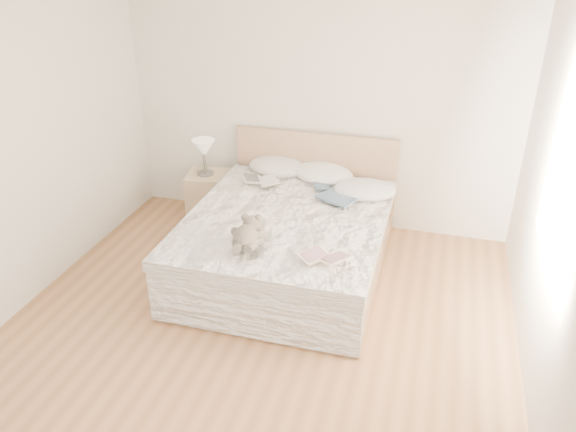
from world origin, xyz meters
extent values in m
cube|color=brown|center=(0.00, 0.00, 0.00)|extent=(4.00, 4.50, 0.00)
cube|color=silver|center=(0.00, 2.25, 1.35)|extent=(4.00, 0.02, 2.70)
cube|color=silver|center=(2.00, 0.00, 1.35)|extent=(0.02, 4.50, 2.70)
cube|color=white|center=(1.99, 0.30, 1.45)|extent=(0.02, 1.30, 1.10)
cube|color=#A27F62|center=(0.00, 1.15, 0.10)|extent=(1.68, 2.08, 0.20)
cube|color=white|center=(0.00, 1.15, 0.35)|extent=(1.60, 2.00, 0.30)
cube|color=white|center=(0.00, 1.10, 0.54)|extent=(1.72, 2.05, 0.10)
cube|color=#A27F62|center=(0.00, 2.19, 0.50)|extent=(1.70, 0.06, 1.00)
cube|color=tan|center=(-1.06, 1.85, 0.28)|extent=(0.50, 0.46, 0.56)
cylinder|color=#48443F|center=(-1.09, 1.84, 0.57)|extent=(0.17, 0.17, 0.02)
cylinder|color=#443E39|center=(-1.09, 1.84, 0.70)|extent=(0.03, 0.03, 0.24)
cone|color=#EDE2C7|center=(-1.09, 1.84, 0.85)|extent=(0.24, 0.24, 0.17)
ellipsoid|color=silver|center=(-0.37, 2.06, 0.64)|extent=(0.65, 0.48, 0.19)
ellipsoid|color=white|center=(0.13, 2.01, 0.64)|extent=(0.74, 0.60, 0.19)
ellipsoid|color=silver|center=(0.60, 1.74, 0.64)|extent=(0.65, 0.50, 0.18)
cube|color=silver|center=(-0.44, 1.70, 0.63)|extent=(0.43, 0.39, 0.03)
cube|color=beige|center=(0.49, 0.45, 0.63)|extent=(0.41, 0.39, 0.02)
camera|label=1|loc=(1.21, -3.13, 2.87)|focal=35.00mm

